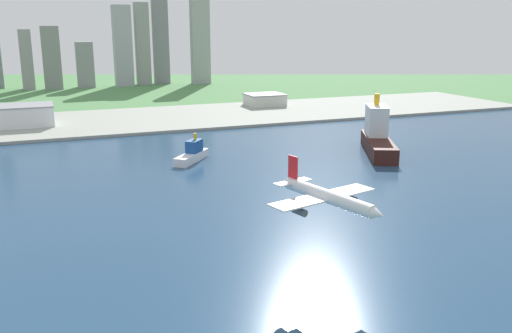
{
  "coord_description": "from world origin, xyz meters",
  "views": [
    {
      "loc": [
        -63.6,
        -19.11,
        85.55
      ],
      "look_at": [
        13.01,
        172.73,
        32.8
      ],
      "focal_mm": 38.78,
      "sensor_mm": 36.0,
      "label": 1
    }
  ],
  "objects_px": {
    "cargo_ship": "(378,136)",
    "warehouse_annex": "(265,100)",
    "airplane_landing": "(329,197)",
    "warehouse_main": "(21,115)",
    "ferry_boat": "(192,154)"
  },
  "relations": [
    {
      "from": "cargo_ship",
      "to": "warehouse_annex",
      "type": "height_order",
      "value": "cargo_ship"
    },
    {
      "from": "airplane_landing",
      "to": "warehouse_main",
      "type": "relative_size",
      "value": 0.84
    },
    {
      "from": "airplane_landing",
      "to": "warehouse_main",
      "type": "height_order",
      "value": "airplane_landing"
    },
    {
      "from": "warehouse_annex",
      "to": "ferry_boat",
      "type": "bearing_deg",
      "value": -123.6
    },
    {
      "from": "ferry_boat",
      "to": "warehouse_annex",
      "type": "distance_m",
      "value": 247.06
    },
    {
      "from": "warehouse_main",
      "to": "warehouse_annex",
      "type": "xyz_separation_m",
      "value": [
        241.06,
        36.62,
        -2.6
      ]
    },
    {
      "from": "ferry_boat",
      "to": "cargo_ship",
      "type": "relative_size",
      "value": 0.46
    },
    {
      "from": "airplane_landing",
      "to": "warehouse_annex",
      "type": "height_order",
      "value": "airplane_landing"
    },
    {
      "from": "cargo_ship",
      "to": "warehouse_main",
      "type": "height_order",
      "value": "cargo_ship"
    },
    {
      "from": "airplane_landing",
      "to": "warehouse_main",
      "type": "bearing_deg",
      "value": 105.38
    },
    {
      "from": "airplane_landing",
      "to": "cargo_ship",
      "type": "xyz_separation_m",
      "value": [
        132.7,
        167.96,
        -20.18
      ]
    },
    {
      "from": "ferry_boat",
      "to": "cargo_ship",
      "type": "height_order",
      "value": "cargo_ship"
    },
    {
      "from": "warehouse_annex",
      "to": "warehouse_main",
      "type": "bearing_deg",
      "value": -171.36
    },
    {
      "from": "cargo_ship",
      "to": "warehouse_main",
      "type": "relative_size",
      "value": 1.33
    },
    {
      "from": "cargo_ship",
      "to": "warehouse_annex",
      "type": "bearing_deg",
      "value": 87.56
    }
  ]
}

